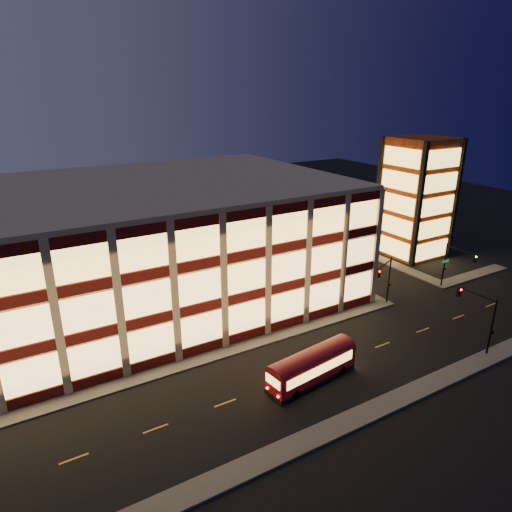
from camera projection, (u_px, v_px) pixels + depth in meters
ground at (215, 361)px, 43.74m from camera, size 200.00×200.00×0.00m
sidewalk_office_south at (182, 365)px, 43.09m from camera, size 54.00×2.00×0.15m
sidewalk_office_east at (304, 263)px, 68.45m from camera, size 2.00×30.00×0.15m
sidewalk_tower_south at (471, 276)px, 63.64m from camera, size 14.00×2.00×0.15m
sidewalk_tower_west at (359, 250)px, 73.70m from camera, size 2.00×30.00×0.15m
sidewalk_near at (293, 447)px, 33.21m from camera, size 100.00×2.00×0.15m
office_building at (128, 246)px, 53.53m from camera, size 50.45×30.45×14.50m
stair_tower at (416, 198)px, 69.40m from camera, size 8.60×8.60×18.00m
traffic_signal_far at (385, 276)px, 53.13m from camera, size 3.79×1.87×6.00m
traffic_signal_right at (455, 261)px, 57.83m from camera, size 1.20×4.37×6.00m
traffic_signal_near at (480, 311)px, 44.64m from camera, size 0.32×4.45×6.00m
trolley_bus at (312, 365)px, 40.27m from camera, size 9.16×3.32×3.03m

